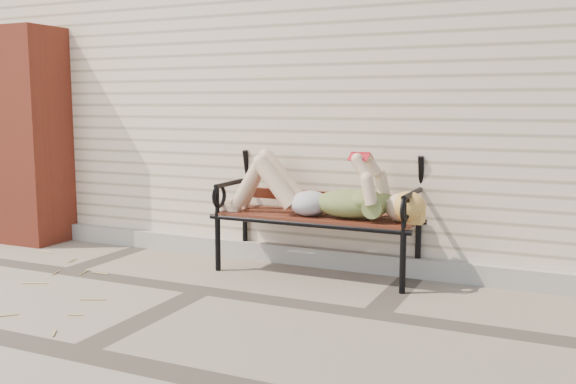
% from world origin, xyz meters
% --- Properties ---
extents(ground, '(80.00, 80.00, 0.00)m').
position_xyz_m(ground, '(0.00, 0.00, 0.00)').
color(ground, '#75685A').
rests_on(ground, ground).
extents(house_wall, '(8.00, 4.00, 3.00)m').
position_xyz_m(house_wall, '(0.00, 3.00, 1.50)').
color(house_wall, beige).
rests_on(house_wall, ground).
extents(foundation_strip, '(8.00, 0.10, 0.15)m').
position_xyz_m(foundation_strip, '(0.00, 0.97, 0.07)').
color(foundation_strip, '#9C988D').
rests_on(foundation_strip, ground).
extents(brick_pillar, '(0.50, 0.50, 2.00)m').
position_xyz_m(brick_pillar, '(-2.30, 0.75, 1.00)').
color(brick_pillar, '#973522').
rests_on(brick_pillar, ground).
extents(garden_bench, '(1.67, 0.67, 1.08)m').
position_xyz_m(garden_bench, '(0.55, 0.85, 0.61)').
color(garden_bench, black).
rests_on(garden_bench, ground).
extents(reading_woman, '(1.58, 0.36, 0.50)m').
position_xyz_m(reading_woman, '(0.57, 0.72, 0.64)').
color(reading_woman, '#092F40').
rests_on(reading_woman, ground).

